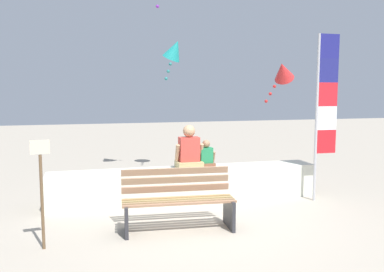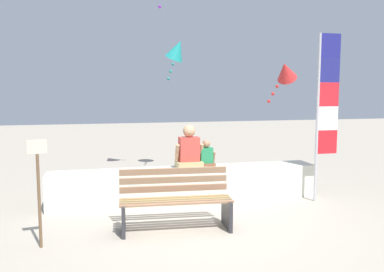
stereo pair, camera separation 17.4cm
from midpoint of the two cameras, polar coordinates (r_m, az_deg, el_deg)
The scene contains 9 objects.
ground_plane at distance 6.47m, azimuth 1.41°, elevation -12.18°, with size 40.00×40.00×0.00m, color #A99E8D.
seawall_ledge at distance 7.64m, azimuth -1.44°, elevation -6.84°, with size 5.01×0.60×0.62m, color silver.
park_bench at distance 6.12m, azimuth -2.81°, elevation -9.17°, with size 1.70×0.73×0.88m.
person_adult at distance 7.52m, azimuth -1.08°, elevation -2.18°, with size 0.53×0.39×0.81m.
person_child at distance 7.63m, azimuth 1.35°, elevation -2.92°, with size 0.34×0.25×0.52m.
flag_banner at distance 7.87m, azimuth 17.47°, elevation 4.44°, with size 0.44×0.05×3.09m.
kite_teal at distance 10.27m, azimuth -3.00°, elevation 11.97°, with size 0.77×0.76×1.07m.
kite_red at distance 9.97m, azimuth 12.17°, elevation 8.87°, with size 0.78×0.79×1.08m.
sign_post at distance 5.63m, azimuth -21.27°, elevation -6.56°, with size 0.24×0.05×1.44m.
Camera 1 is at (-1.81, -5.86, 2.06)m, focal length 37.89 mm.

